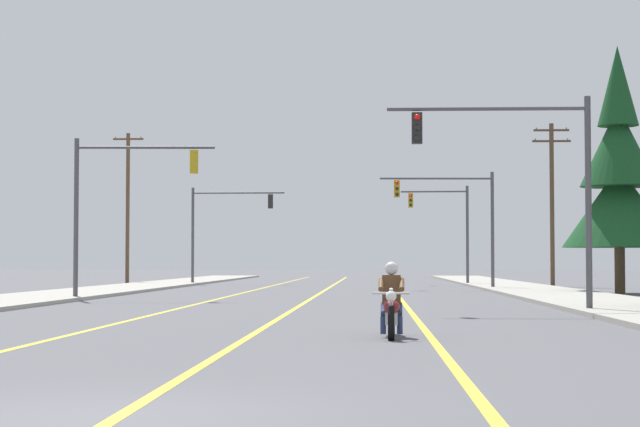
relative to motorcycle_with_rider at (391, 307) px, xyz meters
The scene contains 15 objects.
ground_plane 11.51m from the motorcycle_with_rider, 104.82° to the right, with size 400.00×400.00×0.00m, color #515156.
lane_stripe_center 34.00m from the motorcycle_with_rider, 94.66° to the left, with size 0.16×100.00×0.01m, color yellow.
lane_stripe_left 34.49m from the motorcycle_with_rider, 100.67° to the left, with size 0.16×100.00×0.01m, color yellow.
lane_stripe_right 33.90m from the motorcycle_with_rider, 88.73° to the left, with size 0.16×100.00×0.01m, color yellow.
sidewalk_kerb_right 29.84m from the motorcycle_with_rider, 75.50° to the left, with size 4.40×110.00×0.14m, color #9E998E.
sidewalk_kerb_left 31.83m from the motorcycle_with_rider, 114.80° to the left, with size 4.40×110.00×0.14m, color #9E998E.
motorcycle_with_rider is the anchor object (origin of this frame).
traffic_signal_near_right 11.68m from the motorcycle_with_rider, 68.33° to the left, with size 5.83×0.40×6.20m.
traffic_signal_near_left 23.15m from the motorcycle_with_rider, 116.33° to the left, with size 5.39×0.58×6.20m.
traffic_signal_mid_right 37.46m from the motorcycle_with_rider, 83.49° to the left, with size 6.02×0.66×6.20m.
traffic_signal_mid_left 49.85m from the motorcycle_with_rider, 101.67° to the left, with size 5.97×0.37×6.20m.
traffic_signal_far_right 48.17m from the motorcycle_with_rider, 84.72° to the left, with size 4.23×0.37×6.20m.
utility_pole_right_far 45.91m from the motorcycle_with_rider, 76.95° to the left, with size 2.28×0.26×9.67m.
utility_pole_left_far 56.49m from the motorcycle_with_rider, 107.70° to the left, with size 2.10×0.26×10.30m.
conifer_tree_right_verge_far 31.84m from the motorcycle_with_rider, 69.71° to the left, with size 5.18×5.18×11.39m.
Camera 1 is at (2.56, -10.33, 1.46)m, focal length 62.10 mm.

